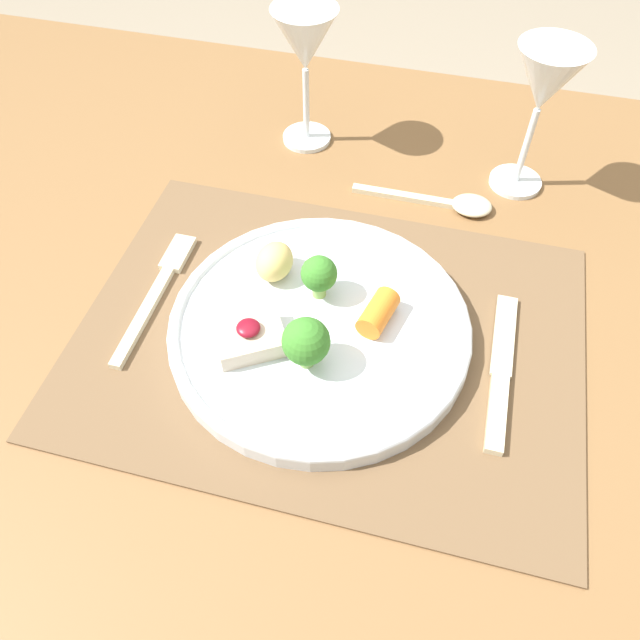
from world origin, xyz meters
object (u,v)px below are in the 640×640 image
dinner_plate (317,324)px  spoon (454,203)px  fork (159,287)px  wine_glass_near (545,86)px  knife (500,379)px  wine_glass_far (305,47)px

dinner_plate → spoon: size_ratio=1.77×
fork → wine_glass_near: wine_glass_near is taller
wine_glass_near → knife: bearing=-89.4°
fork → wine_glass_near: bearing=40.0°
wine_glass_far → dinner_plate: bearing=-72.9°
spoon → wine_glass_near: size_ratio=0.95×
fork → wine_glass_far: 0.33m
dinner_plate → spoon: dinner_plate is taller
dinner_plate → wine_glass_near: (0.18, 0.28, 0.11)m
dinner_plate → fork: bearing=175.5°
fork → wine_glass_near: 0.46m
dinner_plate → spoon: (0.11, 0.22, -0.01)m
wine_glass_near → wine_glass_far: 0.27m
dinner_plate → wine_glass_far: size_ratio=1.73×
dinner_plate → knife: dinner_plate is taller
knife → wine_glass_far: wine_glass_far is taller
knife → dinner_plate: bearing=178.4°
wine_glass_near → spoon: bearing=-137.9°
fork → knife: size_ratio=1.00×
dinner_plate → wine_glass_near: 0.35m
fork → wine_glass_far: size_ratio=1.06×
dinner_plate → wine_glass_far: bearing=107.1°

